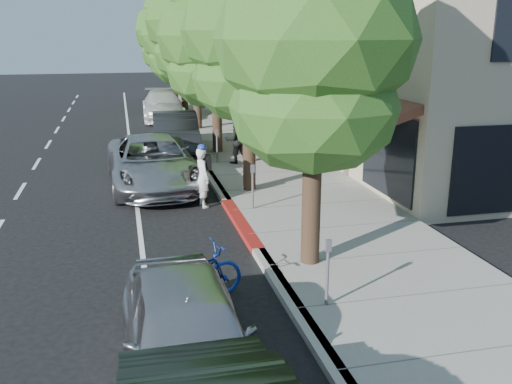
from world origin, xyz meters
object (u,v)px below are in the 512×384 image
object	(u,v)px
street_tree_4	(183,37)
dark_sedan	(175,134)
street_tree_2	(216,38)
street_tree_5	(173,32)
near_car_a	(187,333)
pedestrian	(236,140)
white_pickup	(163,105)
street_tree_1	(249,35)
street_tree_3	(195,23)
cyclist	(203,178)
dark_suv_far	(161,102)
street_tree_0	(316,45)
bicycle	(190,275)
silver_suv	(153,163)

from	to	relation	value
street_tree_4	dark_sedan	bearing A→B (deg)	-98.26
street_tree_2	dark_sedan	size ratio (longest dim) A/B	1.47
street_tree_2	street_tree_5	bearing A→B (deg)	90.00
street_tree_2	near_car_a	world-z (taller)	street_tree_2
near_car_a	pedestrian	distance (m)	13.65
street_tree_2	white_pickup	size ratio (longest dim) A/B	1.35
street_tree_1	near_car_a	size ratio (longest dim) A/B	1.70
street_tree_3	white_pickup	world-z (taller)	street_tree_3
cyclist	dark_suv_far	bearing A→B (deg)	-12.22
street_tree_5	near_car_a	xyz separation A→B (m)	(-3.05, -33.50, -4.13)
street_tree_3	street_tree_5	distance (m)	12.01
street_tree_0	bicycle	world-z (taller)	street_tree_0
street_tree_1	white_pickup	world-z (taller)	street_tree_1
street_tree_3	pedestrian	xyz separation A→B (m)	(0.31, -8.27, -4.28)
street_tree_2	white_pickup	bearing A→B (deg)	97.90
street_tree_3	silver_suv	distance (m)	11.78
silver_suv	dark_suv_far	xyz separation A→B (m)	(1.46, 16.96, -0.05)
street_tree_5	cyclist	distance (m)	25.37
street_tree_2	street_tree_4	xyz separation A→B (m)	(-0.00, 12.00, -0.06)
cyclist	pedestrian	xyz separation A→B (m)	(1.91, 4.73, 0.16)
white_pickup	near_car_a	size ratio (longest dim) A/B	1.25
street_tree_2	street_tree_3	world-z (taller)	street_tree_3
white_pickup	near_car_a	xyz separation A→B (m)	(-1.61, -25.85, -0.05)
white_pickup	street_tree_2	bearing A→B (deg)	-80.26
street_tree_1	street_tree_4	world-z (taller)	street_tree_1
dark_sedan	dark_suv_far	bearing A→B (deg)	91.57
street_tree_2	street_tree_4	bearing A→B (deg)	90.00
street_tree_5	cyclist	bearing A→B (deg)	-93.66
street_tree_1	street_tree_5	distance (m)	24.00
street_tree_1	street_tree_2	bearing A→B (deg)	90.00
street_tree_0	street_tree_2	world-z (taller)	street_tree_2
street_tree_5	white_pickup	distance (m)	8.79
street_tree_0	white_pickup	distance (m)	22.73
white_pickup	pedestrian	size ratio (longest dim) A/B	3.20
dark_suv_far	street_tree_4	bearing A→B (deg)	-17.45
street_tree_5	dark_sedan	world-z (taller)	street_tree_5
street_tree_4	street_tree_1	bearing A→B (deg)	-90.00
street_tree_4	cyclist	xyz separation A→B (m)	(-1.60, -19.00, -3.74)
street_tree_2	silver_suv	size ratio (longest dim) A/B	1.28
street_tree_2	dark_sedan	world-z (taller)	street_tree_2
street_tree_1	street_tree_2	distance (m)	6.00
street_tree_1	bicycle	world-z (taller)	street_tree_1
street_tree_3	street_tree_4	xyz separation A→B (m)	(-0.00, 6.00, -0.71)
near_car_a	street_tree_5	bearing A→B (deg)	83.68
bicycle	street_tree_1	bearing A→B (deg)	-34.46
cyclist	near_car_a	world-z (taller)	cyclist
street_tree_0	street_tree_3	size ratio (longest dim) A/B	0.87
dark_suv_far	near_car_a	bearing A→B (deg)	-92.95
street_tree_1	street_tree_3	bearing A→B (deg)	90.00
street_tree_5	street_tree_1	bearing A→B (deg)	-90.00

